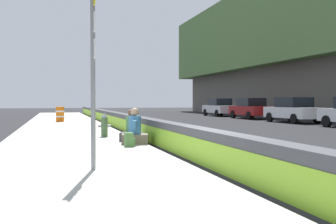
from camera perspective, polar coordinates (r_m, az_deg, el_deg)
name	(u,v)px	position (r m, az deg, el deg)	size (l,w,h in m)	color
ground_plane	(206,168)	(8.99, 5.29, -7.78)	(160.00, 160.00, 0.00)	#232326
sidewalk_strip	(82,170)	(8.42, -11.99, -7.96)	(80.00, 4.40, 0.14)	#B5B2A8
jersey_barrier	(205,148)	(8.93, 5.28, -5.10)	(76.00, 0.45, 0.85)	#47474C
route_sign_post	(93,60)	(7.93, -10.45, 7.15)	(0.44, 0.09, 3.60)	gray
fire_hydrant	(104,125)	(15.20, -8.91, -1.75)	(0.26, 0.46, 0.88)	#47663D
seated_person_foreground	(135,133)	(12.58, -4.67, -2.88)	(0.82, 0.91, 1.11)	#706651
seated_person_middle	(131,131)	(13.51, -5.17, -2.67)	(0.79, 0.87, 1.04)	#424247
backpack	(129,140)	(11.84, -5.46, -3.90)	(0.32, 0.28, 0.40)	#4C7A3D
construction_barrel	(60,114)	(26.94, -14.90, -0.30)	(0.54, 0.54, 0.95)	orange
parked_car_fourth	(293,110)	(28.61, 17.11, 0.28)	(4.56, 2.07, 1.71)	silver
parked_car_midline	(250,108)	(34.07, 11.49, 0.51)	(4.51, 1.98, 1.71)	maroon
parked_car_far	(219,107)	(39.78, 7.22, 0.67)	(4.54, 2.03, 1.71)	silver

